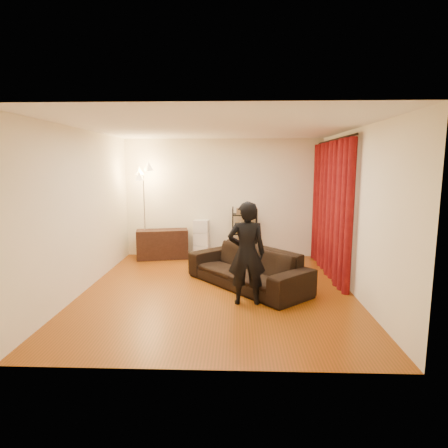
{
  "coord_description": "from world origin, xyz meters",
  "views": [
    {
      "loc": [
        0.33,
        -6.1,
        2.12
      ],
      "look_at": [
        0.1,
        0.3,
        1.1
      ],
      "focal_mm": 30.0,
      "sensor_mm": 36.0,
      "label": 1
    }
  ],
  "objects_px": {
    "person": "(247,253)",
    "floor_lamp": "(144,213)",
    "sofa": "(247,267)",
    "storage_boxes": "(202,239)",
    "wire_shelf": "(245,233)",
    "media_cabinet": "(163,244)"
  },
  "relations": [
    {
      "from": "person",
      "to": "floor_lamp",
      "type": "distance_m",
      "value": 3.44
    },
    {
      "from": "sofa",
      "to": "storage_boxes",
      "type": "relative_size",
      "value": 2.66
    },
    {
      "from": "storage_boxes",
      "to": "wire_shelf",
      "type": "height_order",
      "value": "wire_shelf"
    },
    {
      "from": "storage_boxes",
      "to": "wire_shelf",
      "type": "relative_size",
      "value": 0.74
    },
    {
      "from": "sofa",
      "to": "storage_boxes",
      "type": "xyz_separation_m",
      "value": [
        -0.99,
        2.05,
        0.1
      ]
    },
    {
      "from": "sofa",
      "to": "floor_lamp",
      "type": "bearing_deg",
      "value": -170.63
    },
    {
      "from": "media_cabinet",
      "to": "storage_boxes",
      "type": "distance_m",
      "value": 0.9
    },
    {
      "from": "wire_shelf",
      "to": "sofa",
      "type": "bearing_deg",
      "value": -82.64
    },
    {
      "from": "media_cabinet",
      "to": "storage_boxes",
      "type": "height_order",
      "value": "storage_boxes"
    },
    {
      "from": "person",
      "to": "wire_shelf",
      "type": "relative_size",
      "value": 1.35
    },
    {
      "from": "sofa",
      "to": "media_cabinet",
      "type": "bearing_deg",
      "value": -177.25
    },
    {
      "from": "person",
      "to": "floor_lamp",
      "type": "bearing_deg",
      "value": -53.26
    },
    {
      "from": "sofa",
      "to": "person",
      "type": "relative_size",
      "value": 1.46
    },
    {
      "from": "person",
      "to": "floor_lamp",
      "type": "xyz_separation_m",
      "value": [
        -2.21,
        2.63,
        0.26
      ]
    },
    {
      "from": "sofa",
      "to": "wire_shelf",
      "type": "distance_m",
      "value": 1.97
    },
    {
      "from": "person",
      "to": "media_cabinet",
      "type": "bearing_deg",
      "value": -59.27
    },
    {
      "from": "storage_boxes",
      "to": "person",
      "type": "bearing_deg",
      "value": -71.67
    },
    {
      "from": "storage_boxes",
      "to": "wire_shelf",
      "type": "distance_m",
      "value": 0.99
    },
    {
      "from": "storage_boxes",
      "to": "sofa",
      "type": "bearing_deg",
      "value": -64.3
    },
    {
      "from": "person",
      "to": "storage_boxes",
      "type": "xyz_separation_m",
      "value": [
        -0.95,
        2.88,
        -0.36
      ]
    },
    {
      "from": "person",
      "to": "floor_lamp",
      "type": "relative_size",
      "value": 0.76
    },
    {
      "from": "floor_lamp",
      "to": "media_cabinet",
      "type": "bearing_deg",
      "value": 15.39
    }
  ]
}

